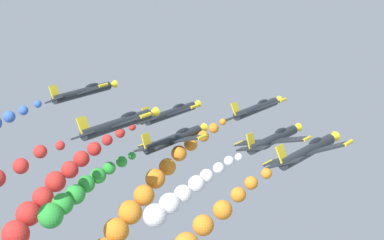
% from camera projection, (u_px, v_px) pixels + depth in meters
% --- Properties ---
extents(airplane_lead, '(8.70, 10.35, 4.63)m').
position_uv_depth(airplane_lead, '(257.00, 108.00, 82.02)').
color(airplane_lead, '#23282D').
extents(smoke_trail_lead, '(4.17, 25.99, 11.36)m').
position_uv_depth(smoke_trail_lead, '(128.00, 221.00, 64.29)').
color(smoke_trail_lead, orange).
extents(airplane_left_inner, '(8.87, 10.35, 4.23)m').
position_uv_depth(airplane_left_inner, '(172.00, 113.00, 81.15)').
color(airplane_left_inner, '#23282D').
extents(smoke_trail_left_inner, '(5.90, 23.63, 8.24)m').
position_uv_depth(smoke_trail_left_inner, '(39.00, 208.00, 63.52)').
color(smoke_trail_left_inner, red).
extents(airplane_right_inner, '(9.29, 10.35, 3.30)m').
position_uv_depth(airplane_right_inner, '(274.00, 139.00, 70.85)').
color(airplane_right_inner, '#23282D').
extents(smoke_trail_right_inner, '(2.92, 13.32, 4.39)m').
position_uv_depth(smoke_trail_right_inner, '(179.00, 197.00, 60.29)').
color(smoke_trail_right_inner, white).
extents(airplane_left_outer, '(9.19, 10.35, 3.47)m').
position_uv_depth(airplane_left_outer, '(174.00, 139.00, 71.32)').
color(airplane_left_outer, '#23282D').
extents(smoke_trail_left_outer, '(3.06, 13.62, 3.61)m').
position_uv_depth(smoke_trail_left_outer, '(74.00, 196.00, 59.57)').
color(smoke_trail_left_outer, green).
extents(airplane_right_outer, '(8.93, 10.35, 4.10)m').
position_uv_depth(airplane_right_outer, '(84.00, 92.00, 79.33)').
color(airplane_right_outer, '#23282D').
extents(airplane_trailing, '(8.78, 10.35, 4.46)m').
position_uv_depth(airplane_trailing, '(309.00, 151.00, 59.80)').
color(airplane_trailing, '#23282D').
extents(airplane_high_slot, '(8.83, 10.35, 4.34)m').
position_uv_depth(airplane_high_slot, '(119.00, 124.00, 62.72)').
color(airplane_high_slot, '#23282D').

